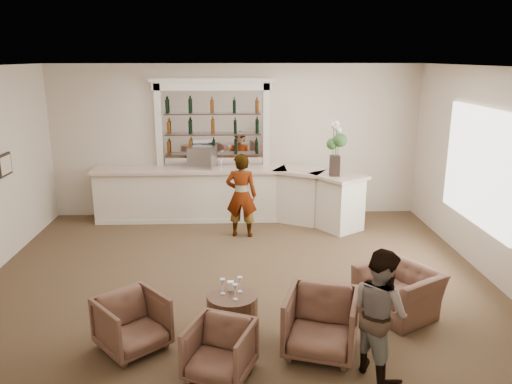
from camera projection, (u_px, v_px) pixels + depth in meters
ground at (238, 280)px, 7.95m from camera, size 8.00×8.00×0.00m
room_shell at (247, 127)px, 8.03m from camera, size 8.04×7.02×3.32m
bar_counter at (229, 195)px, 10.68m from camera, size 5.72×1.80×1.14m
back_bar_alcove at (213, 124)px, 10.68m from camera, size 2.64×0.25×3.00m
cocktail_table at (232, 312)px, 6.43m from camera, size 0.66×0.66×0.50m
sommelier at (241, 195)px, 9.69m from camera, size 0.65×0.47×1.66m
guest at (380, 312)px, 5.45m from camera, size 0.82×0.89×1.48m
armchair_left at (132, 323)px, 6.00m from camera, size 1.04×1.04×0.68m
armchair_center at (220, 350)px, 5.49m from camera, size 0.88×0.90×0.63m
armchair_right at (321, 323)px, 5.92m from camera, size 1.03×1.05×0.77m
armchair_far at (398, 291)px, 6.85m from camera, size 1.26×1.31×0.65m
espresso_machine at (202, 158)px, 10.54m from camera, size 0.60×0.54×0.46m
flower_vase at (336, 145)px, 9.78m from camera, size 0.29×0.29×1.09m
wine_glass_bar_left at (199, 165)px, 10.43m from camera, size 0.07×0.07×0.21m
wine_glass_bar_right at (221, 165)px, 10.45m from camera, size 0.07×0.07×0.21m
wine_glass_tbl_a at (223, 286)px, 6.36m from camera, size 0.07×0.07×0.21m
wine_glass_tbl_b at (240, 284)px, 6.42m from camera, size 0.07×0.07×0.21m
wine_glass_tbl_c at (235, 292)px, 6.21m from camera, size 0.07×0.07×0.21m
napkin_holder at (231, 286)px, 6.48m from camera, size 0.08×0.08×0.12m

